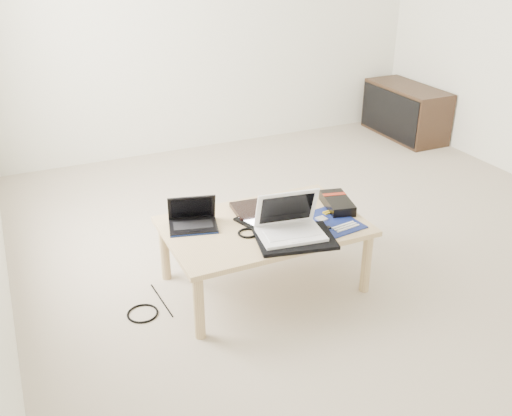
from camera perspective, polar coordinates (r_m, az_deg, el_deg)
name	(u,v)px	position (r m, az deg, el deg)	size (l,w,h in m)	color
ground	(324,234)	(3.93, 6.84, -2.61)	(4.00, 4.00, 0.00)	#C0B09C
coffee_table	(264,231)	(3.20, 0.79, -2.36)	(1.10, 0.70, 0.40)	tan
media_cabinet	(405,111)	(5.90, 14.67, 9.33)	(0.41, 0.90, 0.50)	#3B2818
book	(257,209)	(3.32, 0.11, -0.08)	(0.29, 0.25, 0.03)	black
netbook	(193,220)	(3.16, -6.35, -1.20)	(0.30, 0.25, 0.18)	black
tablet	(262,218)	(3.23, 0.62, -1.01)	(0.31, 0.27, 0.01)	black
remote	(291,212)	(3.30, 3.53, -0.37)	(0.13, 0.24, 0.02)	silver
neoprene_sleeve	(295,238)	(3.02, 3.91, -3.06)	(0.40, 0.29, 0.02)	black
white_laptop	(289,225)	(3.03, 3.36, -1.71)	(0.37, 0.28, 0.23)	white
motherboard	(331,221)	(3.22, 7.54, -1.34)	(0.31, 0.36, 0.02)	#0B1249
gpu_box	(337,203)	(3.38, 8.12, 0.50)	(0.20, 0.30, 0.06)	black
cable_coil	(248,233)	(3.07, -0.85, -2.52)	(0.11, 0.11, 0.01)	black
floor_cable_coil	(143,313)	(3.20, -11.27, -10.30)	(0.17, 0.17, 0.01)	black
floor_cable_trail	(162,300)	(3.29, -9.43, -9.08)	(0.01, 0.01, 0.35)	black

